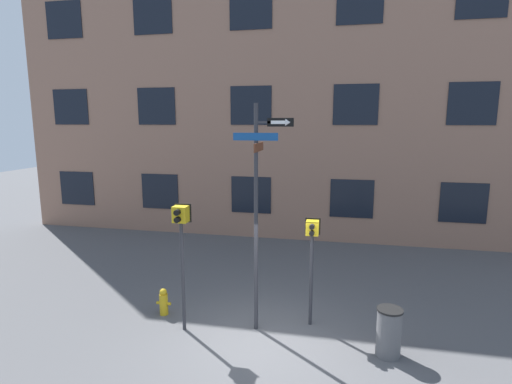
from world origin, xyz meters
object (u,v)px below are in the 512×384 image
Objects in this scene: street_sign_pole at (258,202)px; fire_hydrant at (164,302)px; pedestrian_signal_left at (181,234)px; pedestrian_signal_right at (312,245)px; trash_bin at (389,332)px.

street_sign_pole reaches higher than fire_hydrant.
pedestrian_signal_right is at bearing 16.52° from pedestrian_signal_left.
street_sign_pole reaches higher than pedestrian_signal_right.
trash_bin is (1.65, -0.96, -1.45)m from pedestrian_signal_right.
pedestrian_signal_left is 2.88× the size of trash_bin.
pedestrian_signal_right is 3.96m from fire_hydrant.
pedestrian_signal_right is 2.50× the size of trash_bin.
pedestrian_signal_left is 4.81m from trash_bin.
pedestrian_signal_left reaches higher than fire_hydrant.
pedestrian_signal_right reaches higher than fire_hydrant.
fire_hydrant is at bearing 142.78° from pedestrian_signal_left.
street_sign_pole is 5.02× the size of trash_bin.
pedestrian_signal_right is at bearing 21.51° from street_sign_pole.
pedestrian_signal_left is at bearing 178.47° from trash_bin.
street_sign_pole is at bearing 169.88° from trash_bin.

